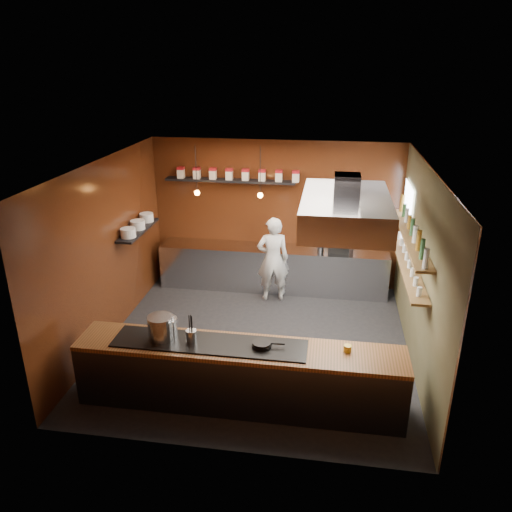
% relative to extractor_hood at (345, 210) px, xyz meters
% --- Properties ---
extents(floor, '(5.00, 5.00, 0.00)m').
position_rel_extractor_hood_xyz_m(floor, '(-1.30, 0.40, -2.51)').
color(floor, black).
rests_on(floor, ground).
extents(back_wall, '(5.00, 0.00, 5.00)m').
position_rel_extractor_hood_xyz_m(back_wall, '(-1.30, 2.90, -1.01)').
color(back_wall, '#3A160A').
rests_on(back_wall, ground).
extents(left_wall, '(0.00, 5.00, 5.00)m').
position_rel_extractor_hood_xyz_m(left_wall, '(-3.80, 0.40, -1.01)').
color(left_wall, '#3A160A').
rests_on(left_wall, ground).
extents(right_wall, '(0.00, 5.00, 5.00)m').
position_rel_extractor_hood_xyz_m(right_wall, '(1.20, 0.40, -1.01)').
color(right_wall, '#4A4729').
rests_on(right_wall, ground).
extents(ceiling, '(5.00, 5.00, 0.00)m').
position_rel_extractor_hood_xyz_m(ceiling, '(-1.30, 0.40, 0.49)').
color(ceiling, silver).
rests_on(ceiling, back_wall).
extents(window_pane, '(0.00, 1.00, 1.00)m').
position_rel_extractor_hood_xyz_m(window_pane, '(1.15, 2.10, -0.61)').
color(window_pane, white).
rests_on(window_pane, right_wall).
extents(prep_counter, '(4.60, 0.65, 0.90)m').
position_rel_extractor_hood_xyz_m(prep_counter, '(-1.30, 2.57, -2.06)').
color(prep_counter, silver).
rests_on(prep_counter, floor).
extents(pass_counter, '(4.40, 0.72, 0.94)m').
position_rel_extractor_hood_xyz_m(pass_counter, '(-1.30, -1.20, -2.04)').
color(pass_counter, '#38383D').
rests_on(pass_counter, floor).
extents(tin_shelf, '(2.60, 0.26, 0.04)m').
position_rel_extractor_hood_xyz_m(tin_shelf, '(-2.20, 2.76, -0.31)').
color(tin_shelf, black).
rests_on(tin_shelf, back_wall).
extents(plate_shelf, '(0.30, 1.40, 0.04)m').
position_rel_extractor_hood_xyz_m(plate_shelf, '(-3.64, 1.40, -0.96)').
color(plate_shelf, black).
rests_on(plate_shelf, left_wall).
extents(bottle_shelf_upper, '(0.26, 2.80, 0.04)m').
position_rel_extractor_hood_xyz_m(bottle_shelf_upper, '(1.04, 0.70, -0.59)').
color(bottle_shelf_upper, brown).
rests_on(bottle_shelf_upper, right_wall).
extents(bottle_shelf_lower, '(0.26, 2.80, 0.04)m').
position_rel_extractor_hood_xyz_m(bottle_shelf_lower, '(1.04, 0.70, -1.06)').
color(bottle_shelf_lower, brown).
rests_on(bottle_shelf_lower, right_wall).
extents(extractor_hood, '(1.20, 2.00, 0.72)m').
position_rel_extractor_hood_xyz_m(extractor_hood, '(0.00, 0.00, 0.00)').
color(extractor_hood, '#38383D').
rests_on(extractor_hood, ceiling).
extents(pendant_left, '(0.10, 0.10, 0.95)m').
position_rel_extractor_hood_xyz_m(pendant_left, '(-2.70, 2.10, -0.35)').
color(pendant_left, black).
rests_on(pendant_left, ceiling).
extents(pendant_right, '(0.10, 0.10, 0.95)m').
position_rel_extractor_hood_xyz_m(pendant_right, '(-1.50, 2.10, -0.35)').
color(pendant_right, black).
rests_on(pendant_right, ceiling).
extents(storage_tins, '(2.43, 0.13, 0.22)m').
position_rel_extractor_hood_xyz_m(storage_tins, '(-2.05, 2.76, -0.17)').
color(storage_tins, beige).
rests_on(storage_tins, tin_shelf).
extents(plate_stacks, '(0.26, 1.16, 0.16)m').
position_rel_extractor_hood_xyz_m(plate_stacks, '(-3.64, 1.40, -0.86)').
color(plate_stacks, silver).
rests_on(plate_stacks, plate_shelf).
extents(bottles, '(0.06, 2.66, 0.24)m').
position_rel_extractor_hood_xyz_m(bottles, '(1.04, 0.70, -0.45)').
color(bottles, silver).
rests_on(bottles, bottle_shelf_upper).
extents(wine_glasses, '(0.07, 2.37, 0.13)m').
position_rel_extractor_hood_xyz_m(wine_glasses, '(1.04, 0.70, -0.97)').
color(wine_glasses, silver).
rests_on(wine_glasses, bottle_shelf_lower).
extents(stockpot_large, '(0.45, 0.45, 0.34)m').
position_rel_extractor_hood_xyz_m(stockpot_large, '(-2.36, -1.20, -1.40)').
color(stockpot_large, '#B3B5BA').
rests_on(stockpot_large, pass_counter).
extents(stockpot_small, '(0.32, 0.32, 0.27)m').
position_rel_extractor_hood_xyz_m(stockpot_small, '(-2.30, -1.12, -1.43)').
color(stockpot_small, silver).
rests_on(stockpot_small, pass_counter).
extents(utensil_crock, '(0.14, 0.14, 0.18)m').
position_rel_extractor_hood_xyz_m(utensil_crock, '(-1.94, -1.23, -1.47)').
color(utensil_crock, '#B7B9BF').
rests_on(utensil_crock, pass_counter).
extents(frying_pan, '(0.44, 0.27, 0.07)m').
position_rel_extractor_hood_xyz_m(frying_pan, '(-0.99, -1.19, -1.53)').
color(frying_pan, black).
rests_on(frying_pan, pass_counter).
extents(butter_jar, '(0.10, 0.10, 0.09)m').
position_rel_extractor_hood_xyz_m(butter_jar, '(0.11, -1.11, -1.54)').
color(butter_jar, gold).
rests_on(butter_jar, pass_counter).
extents(espresso_machine, '(0.50, 0.48, 0.41)m').
position_rel_extractor_hood_xyz_m(espresso_machine, '(0.05, 2.60, -1.40)').
color(espresso_machine, black).
rests_on(espresso_machine, prep_counter).
extents(chef, '(0.69, 0.52, 1.69)m').
position_rel_extractor_hood_xyz_m(chef, '(-1.25, 2.09, -1.66)').
color(chef, silver).
rests_on(chef, floor).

